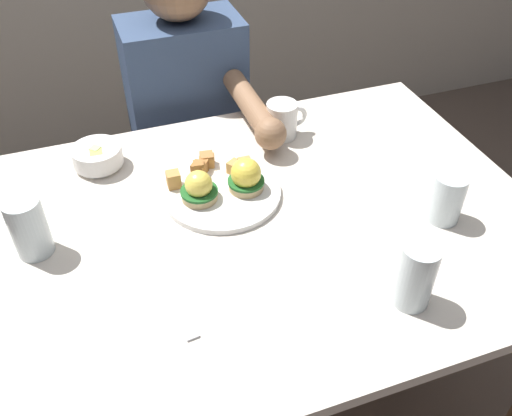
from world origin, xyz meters
The scene contains 10 objects.
ground_plane centered at (0.00, 0.00, 0.00)m, with size 6.00×6.00×0.00m, color brown.
dining_table centered at (0.00, 0.00, 0.63)m, with size 1.20×0.90×0.74m.
eggs_benedict_plate centered at (-0.07, 0.12, 0.77)m, with size 0.27×0.27×0.09m.
fruit_bowl centered at (-0.32, 0.32, 0.77)m, with size 0.12×0.12×0.06m.
coffee_mug centered at (0.15, 0.30, 0.79)m, with size 0.11×0.08×0.09m.
fork centered at (-0.24, -0.19, 0.74)m, with size 0.04×0.16×0.00m.
water_glass_near centered at (0.36, -0.12, 0.79)m, with size 0.07×0.07×0.11m.
water_glass_far centered at (-0.48, 0.07, 0.80)m, with size 0.07×0.07×0.13m.
water_glass_extra centered at (0.17, -0.30, 0.80)m, with size 0.07×0.07×0.14m.
diner_person centered at (-0.03, 0.60, 0.65)m, with size 0.34×0.54×1.14m.
Camera 1 is at (-0.33, -0.84, 1.55)m, focal length 38.95 mm.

